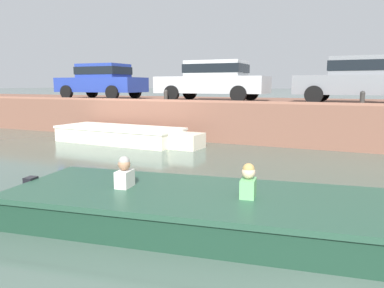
# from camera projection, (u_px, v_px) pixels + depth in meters

# --- Properties ---
(ground_plane) EXTENTS (400.00, 400.00, 0.00)m
(ground_plane) POSITION_uv_depth(u_px,v_px,m) (260.00, 198.00, 6.83)
(ground_plane) COLOR #42564C
(far_quay_wall) EXTENTS (60.00, 6.00, 1.43)m
(far_quay_wall) POSITION_uv_depth(u_px,v_px,m) (317.00, 119.00, 14.66)
(far_quay_wall) COLOR brown
(far_quay_wall) RESTS_ON ground
(far_wall_coping) EXTENTS (60.00, 0.24, 0.08)m
(far_wall_coping) POSITION_uv_depth(u_px,v_px,m) (308.00, 103.00, 11.95)
(far_wall_coping) COLOR #925F4C
(far_wall_coping) RESTS_ON far_quay_wall
(boat_moored_west_cream) EXTENTS (5.62, 1.95, 0.57)m
(boat_moored_west_cream) POSITION_uv_depth(u_px,v_px,m) (125.00, 135.00, 13.31)
(boat_moored_west_cream) COLOR silver
(boat_moored_west_cream) RESTS_ON ground
(motorboat_passing) EXTENTS (6.71, 2.87, 0.98)m
(motorboat_passing) POSITION_uv_depth(u_px,v_px,m) (209.00, 210.00, 5.44)
(motorboat_passing) COLOR #193828
(motorboat_passing) RESTS_ON ground
(car_leftmost_blue) EXTENTS (3.99, 1.95, 1.54)m
(car_leftmost_blue) POSITION_uv_depth(u_px,v_px,m) (102.00, 80.00, 16.85)
(car_leftmost_blue) COLOR #233893
(car_leftmost_blue) RESTS_ON far_quay_wall
(car_left_inner_silver) EXTENTS (4.36, 1.96, 1.54)m
(car_left_inner_silver) POSITION_uv_depth(u_px,v_px,m) (214.00, 79.00, 14.63)
(car_left_inner_silver) COLOR #B7BABC
(car_left_inner_silver) RESTS_ON far_quay_wall
(car_centre_grey) EXTENTS (3.93, 2.09, 1.54)m
(car_centre_grey) POSITION_uv_depth(u_px,v_px,m) (358.00, 78.00, 12.50)
(car_centre_grey) COLOR slate
(car_centre_grey) RESTS_ON far_quay_wall
(mooring_bollard_west) EXTENTS (0.15, 0.15, 0.45)m
(mooring_bollard_west) POSITION_uv_depth(u_px,v_px,m) (166.00, 95.00, 14.19)
(mooring_bollard_west) COLOR #2D2B28
(mooring_bollard_west) RESTS_ON far_quay_wall
(mooring_bollard_mid) EXTENTS (0.15, 0.15, 0.45)m
(mooring_bollard_mid) POSITION_uv_depth(u_px,v_px,m) (362.00, 98.00, 11.39)
(mooring_bollard_mid) COLOR #2D2B28
(mooring_bollard_mid) RESTS_ON far_quay_wall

